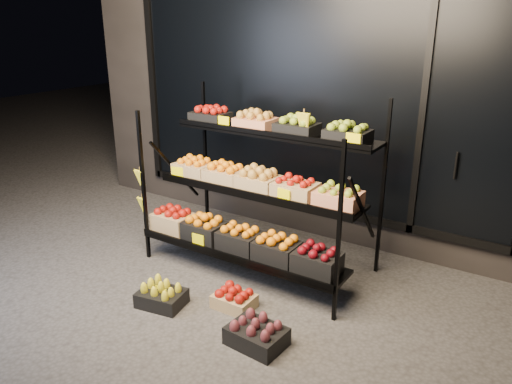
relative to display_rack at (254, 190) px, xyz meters
The scene contains 7 objects.
ground 0.99m from the display_rack, 88.34° to the right, with size 24.00×24.00×0.00m, color #514F4C.
building 2.21m from the display_rack, 89.49° to the left, with size 6.00×2.08×3.50m.
display_rack is the anchor object (origin of this frame).
tag_floor_a 1.27m from the display_rack, 106.30° to the right, with size 0.13×0.01×0.12m, color #FFF200.
floor_crate_midleft 1.26m from the display_rack, 105.33° to the right, with size 0.43×0.34×0.20m.
floor_crate_midright 1.03m from the display_rack, 69.85° to the right, with size 0.34×0.25×0.18m.
floor_crate_right 1.42m from the display_rack, 56.14° to the right, with size 0.44×0.34×0.21m.
Camera 1 is at (2.37, -3.07, 2.34)m, focal length 35.00 mm.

